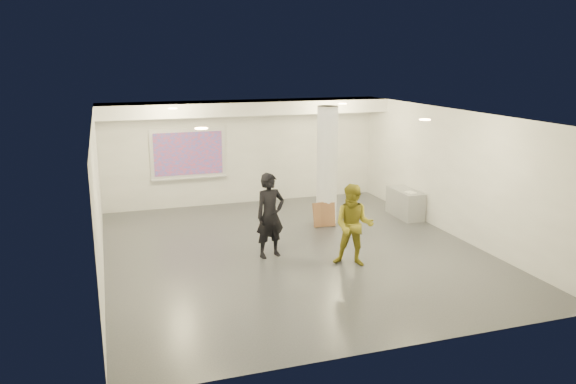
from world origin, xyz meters
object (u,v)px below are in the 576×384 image
object	(u,v)px
column	(327,166)
credenza	(405,203)
woman	(270,215)
projection_screen	(188,154)
man	(354,225)

from	to	relation	value
column	credenza	xyz separation A→B (m)	(2.22, -0.13, -1.13)
woman	credenza	bearing A→B (deg)	10.24
column	credenza	world-z (taller)	column
projection_screen	man	xyz separation A→B (m)	(2.48, -5.63, -0.68)
man	column	bearing A→B (deg)	109.27
woman	man	bearing A→B (deg)	-47.72
man	credenza	bearing A→B (deg)	76.08
projection_screen	man	distance (m)	6.19
projection_screen	credenza	distance (m)	6.12
credenza	column	bearing A→B (deg)	177.97
man	woman	bearing A→B (deg)	175.97
column	projection_screen	size ratio (longest dim) A/B	1.43
credenza	man	bearing A→B (deg)	-133.53
credenza	projection_screen	bearing A→B (deg)	153.73
woman	man	size ratio (longest dim) A/B	1.07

